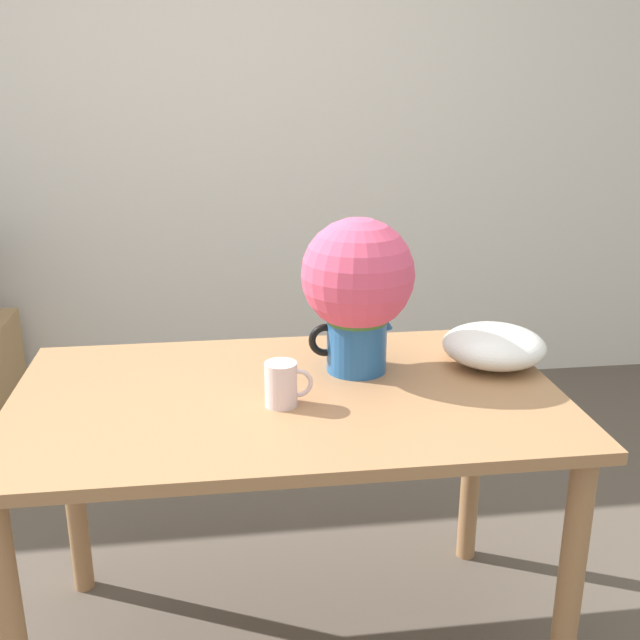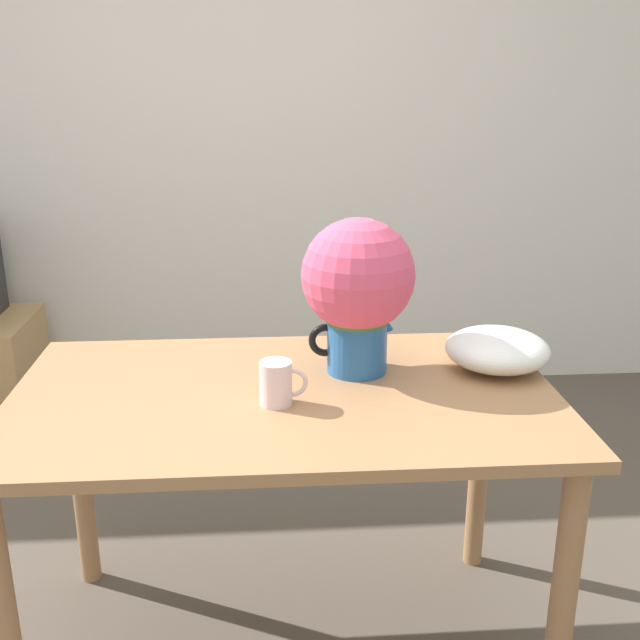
% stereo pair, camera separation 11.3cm
% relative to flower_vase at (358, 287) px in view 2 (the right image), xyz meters
% --- Properties ---
extents(wall_back, '(8.00, 0.05, 2.60)m').
position_rel_flower_vase_xyz_m(wall_back, '(-0.36, 1.79, 0.29)').
color(wall_back, silver).
rests_on(wall_back, ground_plane).
extents(table, '(1.36, 0.81, 0.78)m').
position_rel_flower_vase_xyz_m(table, '(-0.20, -0.12, -0.34)').
color(table, '#A3754C').
rests_on(table, ground_plane).
extents(flower_vase, '(0.29, 0.29, 0.41)m').
position_rel_flower_vase_xyz_m(flower_vase, '(0.00, 0.00, 0.00)').
color(flower_vase, '#235B9E').
rests_on(flower_vase, table).
extents(coffee_mug, '(0.12, 0.08, 0.11)m').
position_rel_flower_vase_xyz_m(coffee_mug, '(-0.21, -0.20, -0.18)').
color(coffee_mug, silver).
rests_on(coffee_mug, table).
extents(white_bowl, '(0.28, 0.28, 0.10)m').
position_rel_flower_vase_xyz_m(white_bowl, '(0.38, -0.00, -0.18)').
color(white_bowl, white).
rests_on(white_bowl, table).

